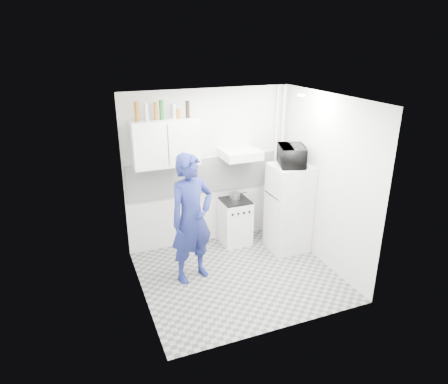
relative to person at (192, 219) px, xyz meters
name	(u,v)px	position (x,y,z in m)	size (l,w,h in m)	color
floor	(239,276)	(0.63, -0.23, -0.95)	(2.80, 2.80, 0.00)	gray
ceiling	(241,99)	(0.63, -0.23, 1.65)	(2.80, 2.80, 0.00)	white
wall_back	(209,169)	(0.63, 1.02, 0.35)	(2.80, 2.80, 0.00)	silver
wall_left	(138,210)	(-0.77, -0.23, 0.35)	(2.60, 2.60, 0.00)	silver
wall_right	(325,182)	(2.03, -0.23, 0.35)	(2.60, 2.60, 0.00)	silver
person	(192,219)	(0.00, 0.00, 0.00)	(0.69, 0.45, 1.89)	navy
stove	(235,222)	(1.00, 0.77, -0.57)	(0.47, 0.47, 0.76)	white
fridge	(289,208)	(1.73, 0.28, -0.22)	(0.60, 0.60, 1.45)	white
stove_top	(235,201)	(1.00, 0.77, -0.17)	(0.46, 0.46, 0.03)	black
saucepan	(235,196)	(1.01, 0.82, -0.11)	(0.18, 0.18, 0.10)	silver
microwave	(292,156)	(1.73, 0.28, 0.66)	(0.38, 0.56, 0.31)	black
bottle_a	(137,112)	(-0.51, 0.85, 1.39)	(0.06, 0.06, 0.28)	brown
bottle_b	(146,112)	(-0.37, 0.85, 1.38)	(0.06, 0.06, 0.25)	silver
bottle_c	(156,111)	(-0.23, 0.85, 1.38)	(0.06, 0.06, 0.26)	brown
bottle_d	(162,110)	(-0.15, 0.85, 1.40)	(0.06, 0.06, 0.28)	#144C1E
canister_a	(174,111)	(0.03, 0.85, 1.36)	(0.09, 0.09, 0.22)	silver
canister_b	(178,114)	(0.09, 0.85, 1.32)	(0.07, 0.07, 0.14)	brown
bottle_e	(188,109)	(0.24, 0.85, 1.38)	(0.06, 0.06, 0.25)	black
upper_cabinet	(165,143)	(-0.12, 0.85, 0.90)	(1.00, 0.35, 0.70)	white
range_hood	(241,154)	(1.08, 0.77, 0.62)	(0.60, 0.50, 0.14)	white
backsplash	(210,175)	(0.63, 1.01, 0.25)	(2.74, 0.03, 0.60)	white
pipe_a	(281,162)	(1.93, 0.94, 0.35)	(0.05, 0.05, 2.60)	white
pipe_b	(275,162)	(1.81, 0.94, 0.35)	(0.04, 0.04, 2.60)	white
ceiling_spot_fixture	(301,95)	(1.63, -0.03, 1.62)	(0.10, 0.10, 0.02)	white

